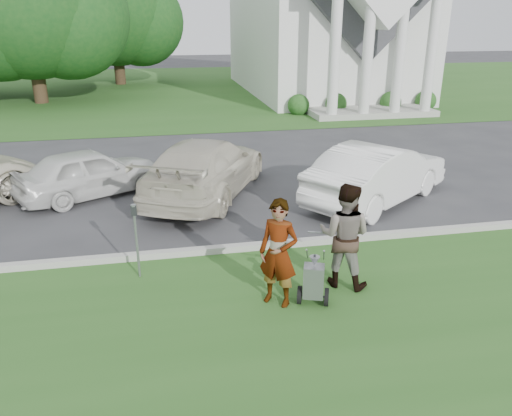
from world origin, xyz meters
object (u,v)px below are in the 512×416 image
object	(u,v)px
tree_left	(27,7)
car_b	(90,173)
tree_back	(114,16)
striping_cart	(314,282)
parking_meter_near	(136,232)
car_c	(206,167)
person_left	(278,254)
car_d	(378,173)
person_right	(344,236)

from	to	relation	value
tree_left	car_b	size ratio (longest dim) A/B	2.73
tree_back	striping_cart	size ratio (longest dim) A/B	8.54
tree_back	parking_meter_near	bearing A→B (deg)	-86.36
car_c	tree_left	bearing A→B (deg)	-40.99
person_left	car_c	bearing A→B (deg)	133.79
tree_back	car_d	distance (m)	28.58
tree_back	car_b	world-z (taller)	tree_back
car_b	car_d	bearing A→B (deg)	-134.05
tree_left	striping_cart	world-z (taller)	tree_left
parking_meter_near	car_b	size ratio (longest dim) A/B	0.37
person_right	car_b	bearing A→B (deg)	-16.40
car_c	person_right	bearing A→B (deg)	134.91
tree_back	car_c	bearing A→B (deg)	-81.93
tree_back	striping_cart	distance (m)	32.36
car_c	car_d	size ratio (longest dim) A/B	1.13
tree_back	person_right	bearing A→B (deg)	-79.89
person_left	car_b	bearing A→B (deg)	158.06
tree_left	parking_meter_near	xyz separation A→B (m)	(5.92, -22.17, -4.19)
tree_left	car_d	distance (m)	23.01
tree_back	striping_cart	xyz separation A→B (m)	(4.84, -31.71, -4.31)
car_d	tree_left	bearing A→B (deg)	-3.58
striping_cart	car_b	distance (m)	7.80
person_left	tree_back	bearing A→B (deg)	135.52
person_right	car_d	bearing A→B (deg)	-87.70
person_right	parking_meter_near	bearing A→B (deg)	18.22
striping_cart	person_right	world-z (taller)	person_right
person_right	car_d	world-z (taller)	person_right
striping_cart	parking_meter_near	bearing A→B (deg)	172.29
tree_left	person_left	distance (m)	25.32
striping_cart	tree_left	bearing A→B (deg)	130.51
tree_left	car_c	bearing A→B (deg)	-66.64
striping_cart	car_c	xyz separation A→B (m)	(-1.20, 6.01, 0.36)
striping_cart	person_left	distance (m)	0.79
person_left	tree_left	bearing A→B (deg)	147.15
tree_back	parking_meter_near	size ratio (longest dim) A/B	6.58
parking_meter_near	car_b	distance (m)	5.16
person_left	person_right	distance (m)	1.36
person_left	person_right	size ratio (longest dim) A/B	0.97
striping_cart	car_c	world-z (taller)	car_c
car_b	person_left	bearing A→B (deg)	-179.20
tree_back	car_c	xyz separation A→B (m)	(3.65, -25.70, -3.95)
person_right	striping_cart	bearing A→B (deg)	70.52
person_right	car_d	distance (m)	4.71
tree_left	striping_cart	distance (m)	25.73
car_c	car_d	world-z (taller)	car_d
tree_left	car_c	size ratio (longest dim) A/B	1.98
car_b	car_c	size ratio (longest dim) A/B	0.73
person_right	car_d	size ratio (longest dim) A/B	0.41
person_left	car_b	distance (m)	7.37
person_left	car_d	xyz separation A→B (m)	(3.75, 4.42, -0.15)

